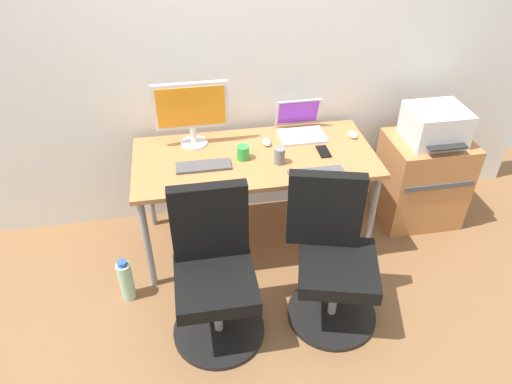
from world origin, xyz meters
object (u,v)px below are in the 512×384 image
side_cabinet (421,180)px  office_chair_left (214,274)px  office_chair_right (332,259)px  printer (435,125)px  water_bottle_on_floor (126,280)px  desktop_monitor (191,110)px  coffee_mug (243,153)px  open_laptop (300,126)px

side_cabinet → office_chair_left: bearing=-154.6°
office_chair_left → office_chair_right: 0.68m
printer → water_bottle_on_floor: (-2.15, -0.46, -0.65)m
side_cabinet → printer: printer is taller
office_chair_right → water_bottle_on_floor: 1.28m
printer → desktop_monitor: size_ratio=0.83×
office_chair_left → office_chair_right: size_ratio=1.00×
printer → water_bottle_on_floor: printer is taller
office_chair_left → water_bottle_on_floor: (-0.54, 0.30, -0.28)m
desktop_monitor → coffee_mug: 0.43m
office_chair_left → desktop_monitor: size_ratio=1.96×
office_chair_left → coffee_mug: office_chair_left is taller
water_bottle_on_floor → open_laptop: size_ratio=1.00×
office_chair_right → coffee_mug: size_ratio=10.22×
printer → side_cabinet: bearing=90.0°
office_chair_left → water_bottle_on_floor: bearing=150.5°
side_cabinet → water_bottle_on_floor: size_ratio=2.18×
printer → coffee_mug: size_ratio=4.35×
side_cabinet → open_laptop: size_ratio=2.18×
office_chair_right → office_chair_left: bearing=179.8°
open_laptop → coffee_mug: 0.51m
printer → desktop_monitor: bearing=174.8°
desktop_monitor → open_laptop: 0.76m
desktop_monitor → coffee_mug: desktop_monitor is taller
office_chair_left → office_chair_right: bearing=-0.2°
desktop_monitor → open_laptop: desktop_monitor is taller
printer → office_chair_left: bearing=-154.6°
office_chair_left → open_laptop: 1.22m
office_chair_right → side_cabinet: bearing=39.4°
water_bottle_on_floor → open_laptop: (1.24, 0.62, 0.64)m
open_laptop → coffee_mug: (-0.44, -0.26, -0.01)m
printer → coffee_mug: 1.35m
water_bottle_on_floor → open_laptop: bearing=26.7°
water_bottle_on_floor → open_laptop: open_laptop is taller
office_chair_right → printer: (0.93, 0.77, 0.37)m
office_chair_right → water_bottle_on_floor: size_ratio=3.03×
office_chair_left → water_bottle_on_floor: 0.68m
water_bottle_on_floor → office_chair_left: bearing=-29.5°
side_cabinet → desktop_monitor: (-1.64, 0.15, 0.64)m
office_chair_left → water_bottle_on_floor: size_ratio=3.03×
desktop_monitor → open_laptop: (0.73, 0.02, -0.20)m
coffee_mug → open_laptop: bearing=30.4°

